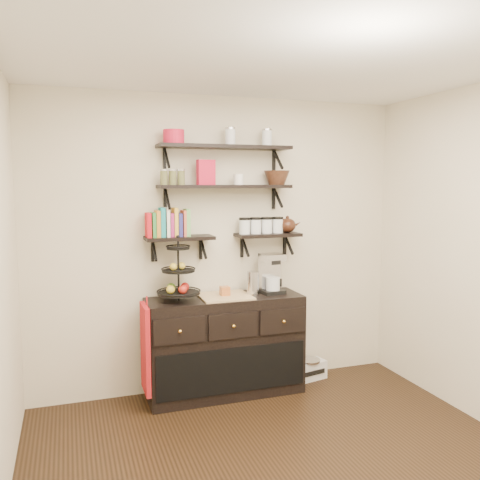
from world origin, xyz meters
The scene contains 20 objects.
ceiling centered at (0.00, 0.00, 2.70)m, with size 3.50×3.50×0.02m, color white.
back_wall centered at (0.00, 1.75, 1.35)m, with size 3.50×0.02×2.70m, color beige.
shelf_top centered at (0.00, 1.62, 2.23)m, with size 1.20×0.27×0.23m.
shelf_mid centered at (0.00, 1.62, 1.88)m, with size 1.20×0.27×0.23m.
shelf_low_left centered at (-0.42, 1.63, 1.43)m, with size 0.60×0.25×0.23m.
shelf_low_right centered at (0.42, 1.63, 1.43)m, with size 0.60×0.25×0.23m.
cookbooks centered at (-0.51, 1.63, 1.56)m, with size 0.36×0.15×0.26m.
glass_canisters centered at (0.36, 1.63, 1.51)m, with size 0.43×0.10×0.13m.
sideboard centered at (-0.04, 1.51, 0.45)m, with size 1.40×0.50×0.92m.
fruit_stand centered at (-0.45, 1.52, 1.09)m, with size 0.37×0.37×0.55m.
candle centered at (-0.04, 1.51, 0.96)m, with size 0.08×0.08×0.08m, color #A75826.
coffee_maker centered at (0.42, 1.54, 1.08)m, with size 0.22×0.21×0.37m.
thermal_carafe centered at (0.22, 1.49, 1.01)m, with size 0.11×0.11×0.22m, color silver.
apron centered at (-0.77, 1.41, 0.53)m, with size 0.04×0.32×0.75m, color maroon.
radio centered at (0.84, 1.58, 0.10)m, with size 0.36×0.27×0.20m.
recipe_box centered at (-0.18, 1.61, 2.01)m, with size 0.16×0.06×0.22m, color red.
walnut_bowl centered at (0.50, 1.61, 1.96)m, with size 0.24×0.24×0.13m, color black, non-canonical shape.
ramekins centered at (0.13, 1.61, 1.95)m, with size 0.09×0.09×0.10m, color white.
teapot centered at (0.62, 1.63, 1.53)m, with size 0.21×0.16×0.16m, color #33190F, non-canonical shape.
red_pot centered at (-0.46, 1.61, 2.31)m, with size 0.18×0.18×0.12m, color red.
Camera 1 is at (-1.35, -2.75, 1.92)m, focal length 38.00 mm.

